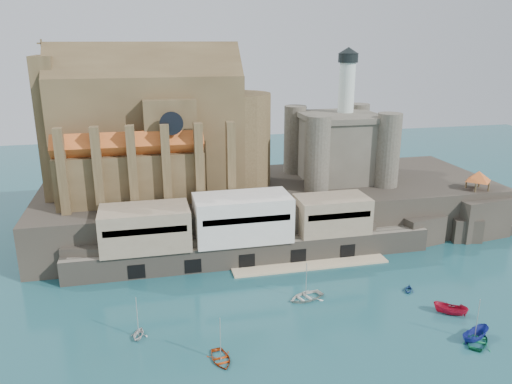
{
  "coord_description": "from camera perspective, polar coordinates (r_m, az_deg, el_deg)",
  "views": [
    {
      "loc": [
        -27.28,
        -63.36,
        41.15
      ],
      "look_at": [
        -5.41,
        32.0,
        10.9
      ],
      "focal_mm": 35.0,
      "sensor_mm": 36.0,
      "label": 1
    }
  ],
  "objects": [
    {
      "name": "boat_5",
      "position": [
        85.6,
        21.28,
        -12.84
      ],
      "size": [
        2.75,
        2.73,
        5.19
      ],
      "primitive_type": "imported",
      "rotation": [
        0.0,
        0.0,
        4.13
      ],
      "color": "#AC0F2B",
      "rests_on": "ground"
    },
    {
      "name": "boat_7",
      "position": [
        90.25,
        17.01,
        -10.77
      ],
      "size": [
        2.8,
        2.6,
        2.78
      ],
      "primitive_type": "imported",
      "rotation": [
        0.0,
        0.0,
        5.65
      ],
      "color": "navy",
      "rests_on": "ground"
    },
    {
      "name": "castle_keep",
      "position": [
        115.36,
        9.48,
        5.53
      ],
      "size": [
        21.2,
        21.2,
        29.3
      ],
      "color": "#4B463B",
      "rests_on": "promontory"
    },
    {
      "name": "ground",
      "position": [
        80.33,
        9.17,
        -13.88
      ],
      "size": [
        300.0,
        300.0,
        0.0
      ],
      "primitive_type": "plane",
      "color": "#17464E",
      "rests_on": "ground"
    },
    {
      "name": "pavilion",
      "position": [
        116.59,
        24.08,
        1.55
      ],
      "size": [
        6.4,
        6.4,
        5.4
      ],
      "color": "#4F3E25",
      "rests_on": "rock_outcrop"
    },
    {
      "name": "boat_6",
      "position": [
        84.58,
        5.69,
        -12.02
      ],
      "size": [
        2.58,
        4.6,
        6.18
      ],
      "primitive_type": "imported",
      "rotation": [
        0.0,
        0.0,
        5.03
      ],
      "color": "beige",
      "rests_on": "ground"
    },
    {
      "name": "quay",
      "position": [
        94.84,
        -1.61,
        -4.54
      ],
      "size": [
        70.0,
        12.0,
        13.05
      ],
      "color": "#6C6557",
      "rests_on": "ground"
    },
    {
      "name": "boat_0",
      "position": [
        70.41,
        -4.04,
        -18.63
      ],
      "size": [
        3.64,
        1.47,
        4.95
      ],
      "primitive_type": "imported",
      "rotation": [
        0.0,
        0.0,
        0.13
      ],
      "color": "#9C2E07",
      "rests_on": "ground"
    },
    {
      "name": "boat_3",
      "position": [
        80.23,
        24.01,
        -15.34
      ],
      "size": [
        3.75,
        3.59,
        5.64
      ],
      "primitive_type": "imported",
      "rotation": [
        0.0,
        0.0,
        2.4
      ],
      "color": "#127946",
      "rests_on": "ground"
    },
    {
      "name": "promontory",
      "position": [
        112.25,
        1.76,
        -1.65
      ],
      "size": [
        100.0,
        36.0,
        10.0
      ],
      "color": "black",
      "rests_on": "ground"
    },
    {
      "name": "rock_outcrop",
      "position": [
        118.9,
        23.62,
        -2.52
      ],
      "size": [
        14.5,
        10.5,
        8.7
      ],
      "color": "black",
      "rests_on": "ground"
    },
    {
      "name": "boat_4",
      "position": [
        76.61,
        -13.24,
        -15.82
      ],
      "size": [
        3.28,
        2.51,
        3.37
      ],
      "primitive_type": "imported",
      "rotation": [
        0.0,
        0.0,
        2.86
      ],
      "color": "silver",
      "rests_on": "ground"
    },
    {
      "name": "boat_2",
      "position": [
        80.51,
        23.68,
        -15.17
      ],
      "size": [
        2.58,
        2.55,
        5.22
      ],
      "primitive_type": "imported",
      "rotation": [
        0.0,
        0.0,
        1.94
      ],
      "color": "navy",
      "rests_on": "ground"
    },
    {
      "name": "church",
      "position": [
        106.97,
        -11.1,
        6.62
      ],
      "size": [
        47.0,
        25.93,
        30.51
      ],
      "color": "#4F3E25",
      "rests_on": "promontory"
    }
  ]
}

